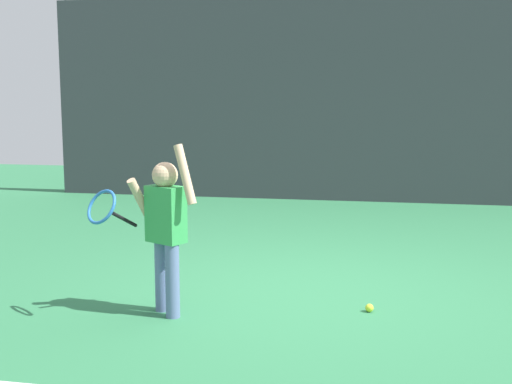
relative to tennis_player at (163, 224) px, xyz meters
name	(u,v)px	position (x,y,z in m)	size (l,w,h in m)	color
ground_plane	(309,293)	(1.05, 0.79, -0.73)	(20.00, 20.00, 0.00)	#2D7247
back_fence_windscreen	(347,98)	(1.05, 6.16, 0.99)	(10.24, 0.08, 3.43)	#383D42
fence_post_0	(71,94)	(-3.92, 6.22, 1.07)	(0.09, 0.09, 3.58)	slate
fence_post_1	(347,94)	(1.05, 6.22, 1.07)	(0.09, 0.09, 3.58)	slate
tennis_player	(163,224)	(0.00, 0.00, 0.00)	(0.87, 0.55, 1.35)	slate
tennis_ball_1	(178,220)	(-1.10, 3.70, -0.69)	(0.07, 0.07, 0.07)	#CCE033
tennis_ball_4	(369,308)	(1.58, 0.37, -0.69)	(0.07, 0.07, 0.07)	#CCE033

